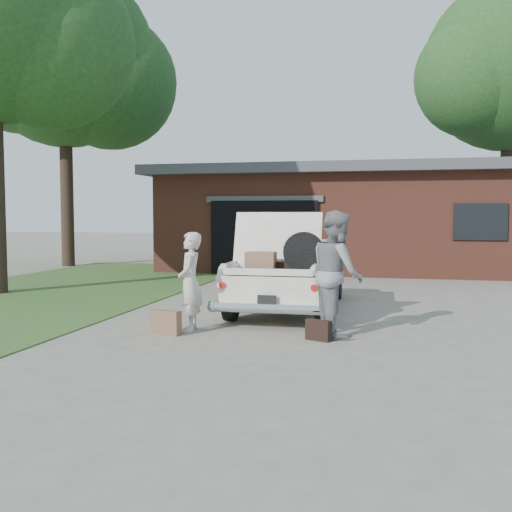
# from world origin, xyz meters

# --- Properties ---
(ground) EXTENTS (90.00, 90.00, 0.00)m
(ground) POSITION_xyz_m (0.00, 0.00, 0.00)
(ground) COLOR gray
(ground) RESTS_ON ground
(grass_strip) EXTENTS (6.00, 16.00, 0.02)m
(grass_strip) POSITION_xyz_m (-5.50, 3.00, 0.01)
(grass_strip) COLOR #2D4C1E
(grass_strip) RESTS_ON ground
(house) EXTENTS (12.80, 7.80, 3.30)m
(house) POSITION_xyz_m (0.98, 11.47, 1.67)
(house) COLOR brown
(house) RESTS_ON ground
(tree_back) EXTENTS (7.09, 6.17, 10.27)m
(tree_back) POSITION_xyz_m (-8.76, 9.57, 6.88)
(tree_back) COLOR #38281E
(tree_back) RESTS_ON ground
(tree_right) EXTENTS (7.35, 6.39, 10.60)m
(tree_right) POSITION_xyz_m (6.44, 15.44, 7.09)
(tree_right) COLOR #38281E
(tree_right) RESTS_ON ground
(sedan) EXTENTS (1.85, 4.56, 1.84)m
(sedan) POSITION_xyz_m (0.33, 1.96, 0.67)
(sedan) COLOR white
(sedan) RESTS_ON ground
(woman_left) EXTENTS (0.48, 0.63, 1.53)m
(woman_left) POSITION_xyz_m (-0.78, -0.53, 0.77)
(woman_left) COLOR beige
(woman_left) RESTS_ON ground
(woman_right) EXTENTS (0.98, 1.09, 1.86)m
(woman_right) POSITION_xyz_m (1.46, -0.32, 0.93)
(woman_right) COLOR gray
(woman_right) RESTS_ON ground
(suitcase_left) EXTENTS (0.50, 0.24, 0.37)m
(suitcase_left) POSITION_xyz_m (-1.05, -0.87, 0.18)
(suitcase_left) COLOR brown
(suitcase_left) RESTS_ON ground
(suitcase_right) EXTENTS (0.40, 0.27, 0.29)m
(suitcase_right) POSITION_xyz_m (1.24, -0.76, 0.15)
(suitcase_right) COLOR black
(suitcase_right) RESTS_ON ground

